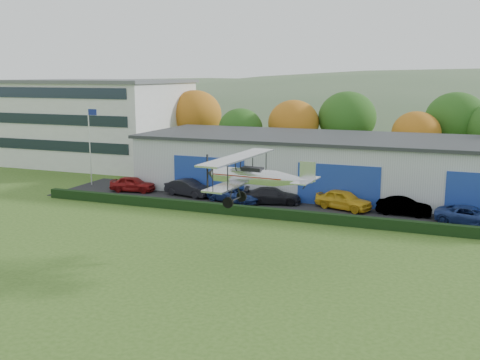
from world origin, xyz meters
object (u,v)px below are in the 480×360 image
(flagpole, at_px, (90,138))
(car_4, at_px, (343,200))
(car_5, at_px, (404,206))
(car_2, at_px, (235,194))
(office_block, at_px, (99,121))
(biplane, at_px, (254,175))
(hangar, at_px, (351,165))
(car_1, at_px, (188,188))
(car_3, at_px, (273,196))
(car_6, at_px, (470,216))
(car_0, at_px, (133,184))

(flagpole, distance_m, car_4, 25.88)
(car_4, bearing_deg, car_5, -72.93)
(flagpole, distance_m, car_2, 16.76)
(office_block, bearing_deg, biplane, -42.63)
(hangar, relative_size, car_1, 8.85)
(car_4, xyz_separation_m, car_5, (4.84, -0.18, -0.11))
(car_2, bearing_deg, car_3, -68.58)
(office_block, xyz_separation_m, car_4, (33.67, -14.01, -4.36))
(office_block, height_order, car_1, office_block)
(car_5, bearing_deg, car_3, 91.51)
(hangar, xyz_separation_m, flagpole, (-24.88, -5.98, 2.13))
(flagpole, relative_size, car_2, 1.59)
(car_2, relative_size, car_5, 1.19)
(car_4, bearing_deg, office_block, 86.58)
(office_block, height_order, car_2, office_block)
(car_6, bearing_deg, car_0, 97.76)
(car_1, height_order, car_4, car_4)
(car_5, distance_m, biplane, 16.77)
(office_block, xyz_separation_m, car_0, (13.61, -14.24, -4.43))
(office_block, xyz_separation_m, car_6, (43.33, -15.36, -4.48))
(car_0, height_order, car_5, car_0)
(office_block, bearing_deg, car_1, -35.89)
(car_2, bearing_deg, car_0, 101.19)
(hangar, bearing_deg, car_6, -38.92)
(hangar, bearing_deg, flagpole, -166.49)
(office_block, xyz_separation_m, flagpole, (8.12, -13.00, -0.43))
(hangar, height_order, car_0, hangar)
(car_1, bearing_deg, flagpole, 96.92)
(car_5, bearing_deg, car_4, 89.32)
(car_0, relative_size, car_4, 0.91)
(car_3, xyz_separation_m, car_4, (6.07, 0.19, 0.10))
(car_3, bearing_deg, car_5, -104.81)
(hangar, bearing_deg, biplane, -95.58)
(car_0, relative_size, car_3, 0.89)
(office_block, height_order, car_6, office_block)
(car_1, relative_size, car_6, 0.93)
(car_0, xyz_separation_m, car_4, (20.06, 0.23, 0.08))
(car_6, distance_m, biplane, 18.59)
(hangar, relative_size, car_2, 8.08)
(flagpole, height_order, car_0, flagpole)
(car_1, relative_size, car_3, 0.95)
(car_6, bearing_deg, car_5, 86.24)
(car_2, distance_m, car_3, 3.34)
(car_1, height_order, car_5, car_1)
(car_2, distance_m, car_6, 19.05)
(hangar, distance_m, biplane, 21.68)
(car_1, bearing_deg, car_2, -84.91)
(car_1, height_order, car_6, car_1)
(car_2, height_order, car_6, car_2)
(car_0, distance_m, car_1, 5.82)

